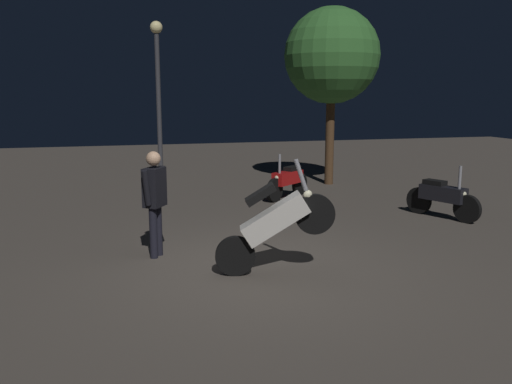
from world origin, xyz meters
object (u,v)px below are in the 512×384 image
object	(u,v)px
person_rider_beside	(155,195)
motorcycle_white_foreground	(275,223)
motorcycle_red_parked_left	(288,180)
streetlamp_near	(158,79)
motorcycle_black_parked_right	(442,197)

from	to	relation	value
person_rider_beside	motorcycle_white_foreground	bearing A→B (deg)	172.71
person_rider_beside	motorcycle_red_parked_left	bearing A→B (deg)	-98.50
motorcycle_red_parked_left	person_rider_beside	bearing A→B (deg)	10.58
streetlamp_near	motorcycle_black_parked_right	bearing A→B (deg)	-53.18
motorcycle_red_parked_left	person_rider_beside	xyz separation A→B (m)	(-3.47, -3.94, 0.54)
motorcycle_white_foreground	motorcycle_red_parked_left	size ratio (longest dim) A/B	1.20
motorcycle_red_parked_left	streetlamp_near	bearing A→B (deg)	-93.82
motorcycle_white_foreground	motorcycle_red_parked_left	world-z (taller)	motorcycle_white_foreground
motorcycle_white_foreground	motorcycle_black_parked_right	bearing A→B (deg)	41.41
motorcycle_red_parked_left	motorcycle_white_foreground	bearing A→B (deg)	31.51
motorcycle_white_foreground	streetlamp_near	bearing A→B (deg)	106.82
motorcycle_white_foreground	person_rider_beside	xyz separation A→B (m)	(-1.52, 1.29, 0.23)
motorcycle_red_parked_left	motorcycle_black_parked_right	size ratio (longest dim) A/B	0.87
motorcycle_white_foreground	streetlamp_near	world-z (taller)	streetlamp_near
motorcycle_black_parked_right	streetlamp_near	bearing A→B (deg)	-166.45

